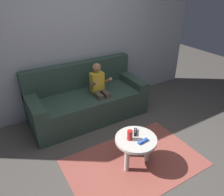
{
  "coord_description": "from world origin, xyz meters",
  "views": [
    {
      "loc": [
        -1.23,
        -1.47,
        2.05
      ],
      "look_at": [
        0.13,
        0.79,
        0.61
      ],
      "focal_mm": 35.01,
      "sensor_mm": 36.0,
      "label": 1
    }
  ],
  "objects_px": {
    "person_seated_on_couch": "(100,89)",
    "game_remote_black_near_edge": "(135,132)",
    "coffee_table": "(135,143)",
    "couch": "(87,100)",
    "game_remote_blue_center": "(143,141)",
    "soda_can": "(130,135)"
  },
  "relations": [
    {
      "from": "person_seated_on_couch",
      "to": "game_remote_black_near_edge",
      "type": "bearing_deg",
      "value": -93.61
    },
    {
      "from": "coffee_table",
      "to": "person_seated_on_couch",
      "type": "bearing_deg",
      "value": 83.89
    },
    {
      "from": "coffee_table",
      "to": "game_remote_black_near_edge",
      "type": "xyz_separation_m",
      "value": [
        0.05,
        0.08,
        0.09
      ]
    },
    {
      "from": "couch",
      "to": "game_remote_blue_center",
      "type": "bearing_deg",
      "value": -87.44
    },
    {
      "from": "coffee_table",
      "to": "game_remote_blue_center",
      "type": "bearing_deg",
      "value": -75.56
    },
    {
      "from": "coffee_table",
      "to": "game_remote_black_near_edge",
      "type": "relative_size",
      "value": 3.8
    },
    {
      "from": "couch",
      "to": "coffee_table",
      "type": "relative_size",
      "value": 3.73
    },
    {
      "from": "coffee_table",
      "to": "soda_can",
      "type": "bearing_deg",
      "value": 165.16
    },
    {
      "from": "couch",
      "to": "soda_can",
      "type": "bearing_deg",
      "value": -91.75
    },
    {
      "from": "person_seated_on_couch",
      "to": "coffee_table",
      "type": "relative_size",
      "value": 1.86
    },
    {
      "from": "soda_can",
      "to": "couch",
      "type": "bearing_deg",
      "value": 88.25
    },
    {
      "from": "game_remote_black_near_edge",
      "to": "soda_can",
      "type": "relative_size",
      "value": 1.08
    },
    {
      "from": "person_seated_on_couch",
      "to": "coffee_table",
      "type": "xyz_separation_m",
      "value": [
        -0.12,
        -1.12,
        -0.23
      ]
    },
    {
      "from": "game_remote_blue_center",
      "to": "soda_can",
      "type": "xyz_separation_m",
      "value": [
        -0.1,
        0.12,
        0.05
      ]
    },
    {
      "from": "person_seated_on_couch",
      "to": "soda_can",
      "type": "xyz_separation_m",
      "value": [
        -0.2,
        -1.1,
        -0.09
      ]
    },
    {
      "from": "couch",
      "to": "coffee_table",
      "type": "xyz_separation_m",
      "value": [
        0.04,
        -1.3,
        0.02
      ]
    },
    {
      "from": "game_remote_black_near_edge",
      "to": "soda_can",
      "type": "height_order",
      "value": "soda_can"
    },
    {
      "from": "person_seated_on_couch",
      "to": "coffee_table",
      "type": "distance_m",
      "value": 1.15
    },
    {
      "from": "game_remote_blue_center",
      "to": "soda_can",
      "type": "distance_m",
      "value": 0.17
    },
    {
      "from": "couch",
      "to": "soda_can",
      "type": "distance_m",
      "value": 1.29
    },
    {
      "from": "person_seated_on_couch",
      "to": "game_remote_black_near_edge",
      "type": "xyz_separation_m",
      "value": [
        -0.07,
        -1.04,
        -0.14
      ]
    },
    {
      "from": "soda_can",
      "to": "game_remote_blue_center",
      "type": "bearing_deg",
      "value": -50.22
    }
  ]
}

